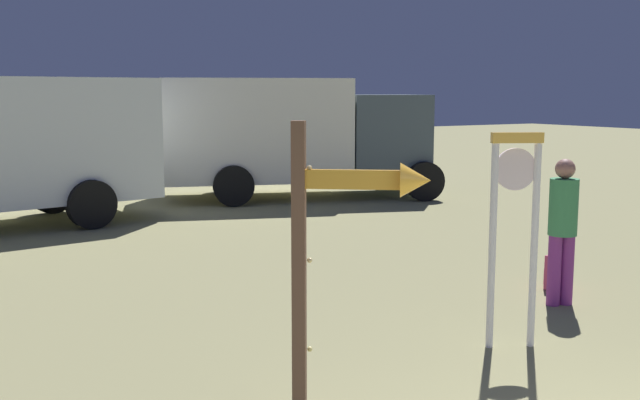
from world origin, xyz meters
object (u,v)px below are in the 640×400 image
Objects in this scene: person_near_clock at (563,224)px; backpack at (556,273)px; arrow_sign at (344,232)px; box_truck_near at (289,132)px; standing_clock at (514,216)px.

backpack is at bearing 45.72° from person_near_clock.
box_truck_near reaches higher than arrow_sign.
arrow_sign reaches higher than standing_clock.
backpack is at bearing 31.99° from standing_clock.
standing_clock reaches higher than person_near_clock.
standing_clock is at bearing -106.71° from box_truck_near.
standing_clock is at bearing -148.01° from backpack.
box_truck_near is (5.47, 11.05, 0.06)m from arrow_sign.
standing_clock is 1.22× the size of person_near_clock.
standing_clock is at bearing -153.45° from person_near_clock.
backpack is at bearing -96.71° from box_truck_near.
person_near_clock is 0.25× the size of box_truck_near.
box_truck_near reaches higher than standing_clock.
standing_clock is 1.78m from person_near_clock.
arrow_sign reaches higher than backpack.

